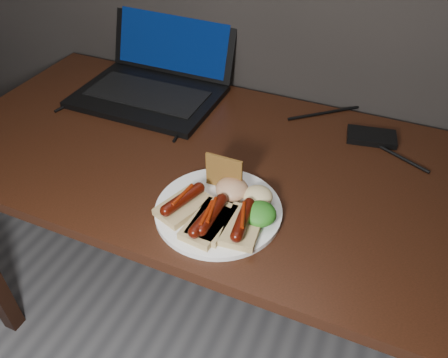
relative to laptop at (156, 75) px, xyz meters
name	(u,v)px	position (x,y,z in m)	size (l,w,h in m)	color
desk	(210,181)	(0.28, -0.24, -0.14)	(1.40, 0.70, 0.75)	#34160D
laptop	(156,75)	(0.00, 0.00, 0.00)	(0.41, 0.37, 0.25)	black
hard_drive	(372,137)	(0.65, -0.01, -0.04)	(0.12, 0.07, 0.02)	black
desk_cables	(234,119)	(0.28, -0.06, -0.05)	(1.01, 0.37, 0.01)	black
plate	(218,210)	(0.39, -0.42, -0.04)	(0.27, 0.27, 0.01)	white
bread_sausage_left	(183,203)	(0.32, -0.45, -0.02)	(0.10, 0.13, 0.04)	#D4BA7D
bread_sausage_center	(212,218)	(0.40, -0.47, -0.02)	(0.07, 0.12, 0.04)	#D4BA7D
bread_sausage_right	(243,223)	(0.46, -0.45, -0.02)	(0.08, 0.12, 0.04)	#D4BA7D
bread_sausage_extra	(207,221)	(0.39, -0.48, -0.02)	(0.08, 0.12, 0.04)	#D4BA7D
crispbread	(224,173)	(0.37, -0.35, 0.00)	(0.09, 0.01, 0.09)	olive
salad_greens	(260,214)	(0.48, -0.42, -0.02)	(0.07, 0.07, 0.04)	#1F5A12
salsa_mound	(232,189)	(0.40, -0.37, -0.02)	(0.07, 0.07, 0.04)	#9D250F
coleslaw_mound	(258,196)	(0.46, -0.37, -0.02)	(0.06, 0.06, 0.04)	beige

